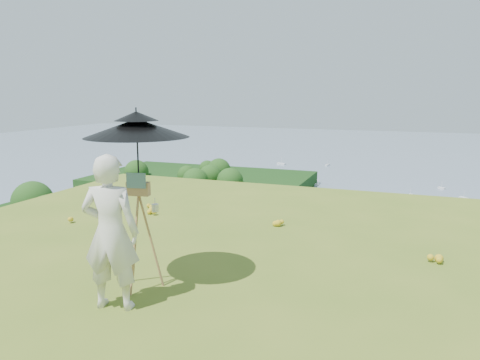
% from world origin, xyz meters
% --- Properties ---
extents(ground, '(14.00, 14.00, 0.00)m').
position_xyz_m(ground, '(0.00, 0.00, 0.00)').
color(ground, '#5B7621').
rests_on(ground, ground).
extents(shoreline_tier, '(170.00, 28.00, 8.00)m').
position_xyz_m(shoreline_tier, '(0.00, 75.00, -36.00)').
color(shoreline_tier, '#756A5D').
rests_on(shoreline_tier, bay_water).
extents(bay_water, '(700.00, 700.00, 0.00)m').
position_xyz_m(bay_water, '(0.00, 240.00, -34.00)').
color(bay_water, slate).
rests_on(bay_water, ground).
extents(peninsula, '(90.00, 60.00, 12.00)m').
position_xyz_m(peninsula, '(-75.00, 155.00, -29.00)').
color(peninsula, black).
rests_on(peninsula, bay_water).
extents(slope_trees, '(110.00, 50.00, 6.00)m').
position_xyz_m(slope_trees, '(0.00, 35.00, -15.00)').
color(slope_trees, '#244615').
rests_on(slope_trees, forest_slope).
extents(harbor_town, '(110.00, 22.00, 5.00)m').
position_xyz_m(harbor_town, '(0.00, 75.00, -29.50)').
color(harbor_town, silver).
rests_on(harbor_town, shoreline_tier).
extents(moored_boats, '(140.00, 140.00, 0.70)m').
position_xyz_m(moored_boats, '(-12.50, 161.00, -33.65)').
color(moored_boats, silver).
rests_on(moored_boats, bay_water).
extents(wildflowers, '(10.00, 10.50, 0.12)m').
position_xyz_m(wildflowers, '(0.00, 0.25, 0.06)').
color(wildflowers, gold).
rests_on(wildflowers, ground).
extents(painter, '(0.75, 0.58, 1.83)m').
position_xyz_m(painter, '(-1.73, -0.84, 0.91)').
color(painter, beige).
rests_on(painter, ground).
extents(field_easel, '(0.68, 0.68, 1.52)m').
position_xyz_m(field_easel, '(-1.73, -0.22, 0.76)').
color(field_easel, olive).
rests_on(field_easel, ground).
extents(sun_umbrella, '(1.56, 1.56, 1.07)m').
position_xyz_m(sun_umbrella, '(-1.74, -0.19, 1.78)').
color(sun_umbrella, black).
rests_on(sun_umbrella, field_easel).
extents(painter_cap, '(0.22, 0.25, 0.10)m').
position_xyz_m(painter_cap, '(-1.73, -0.84, 1.77)').
color(painter_cap, '#C7706D').
rests_on(painter_cap, painter).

